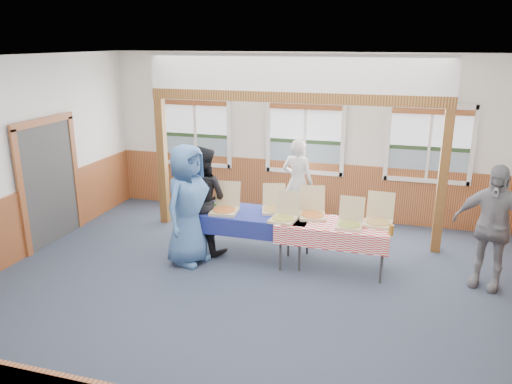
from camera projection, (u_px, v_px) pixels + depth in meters
floor at (254, 294)px, 6.99m from camera, size 8.00×8.00×0.00m
ceiling at (254, 58)px, 6.06m from camera, size 8.00×8.00×0.00m
wall_back at (305, 137)px, 9.74m from camera, size 8.00×0.00×8.00m
wall_front at (103, 325)px, 3.32m from camera, size 8.00×0.00×8.00m
wall_left at (3, 164)px, 7.61m from camera, size 0.00×8.00×8.00m
wainscot_back at (304, 189)px, 10.02m from camera, size 7.98×0.05×1.10m
wainscot_left at (15, 228)px, 7.91m from camera, size 0.05×6.98×1.10m
cased_opening at (49, 183)px, 8.58m from camera, size 0.06×1.30×2.10m
window_left at (196, 127)px, 10.30m from camera, size 1.56×0.10×1.46m
window_mid at (305, 133)px, 9.67m from camera, size 1.56×0.10×1.46m
window_right at (430, 140)px, 9.05m from camera, size 1.56×0.10×1.46m
post_left at (163, 162)px, 9.43m from camera, size 0.15×0.15×2.40m
post_right at (442, 183)px, 8.07m from camera, size 0.15×0.15×2.40m
cross_beam at (293, 97)px, 8.37m from camera, size 5.15×0.18×0.18m
table_left at (251, 215)px, 8.04m from camera, size 2.07×1.27×0.76m
table_right at (333, 227)px, 7.56m from camera, size 1.82×1.18×0.76m
pizza_box_a at (225, 208)px, 8.01m from camera, size 0.46×0.54×0.45m
pizza_box_b at (274, 207)px, 8.06m from camera, size 0.47×0.53×0.41m
pizza_box_c at (284, 216)px, 7.64m from camera, size 0.44×0.51×0.41m
pizza_box_d at (312, 213)px, 7.80m from camera, size 0.51×0.58×0.44m
pizza_box_e at (350, 223)px, 7.39m from camera, size 0.38×0.46×0.41m
pizza_box_f at (378, 220)px, 7.48m from camera, size 0.43×0.52×0.44m
veggie_tray at (207, 206)px, 8.21m from camera, size 0.41×0.41×0.09m
drink_glass at (391, 230)px, 7.06m from camera, size 0.07×0.07×0.15m
woman_white at (298, 183)px, 9.41m from camera, size 0.67×0.51×1.66m
woman_black at (202, 200)px, 8.18m from camera, size 0.98×0.83×1.79m
man_blue at (188, 205)px, 7.73m from camera, size 0.83×1.06×1.92m
person_grey at (491, 227)px, 6.98m from camera, size 1.15×0.81×1.81m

